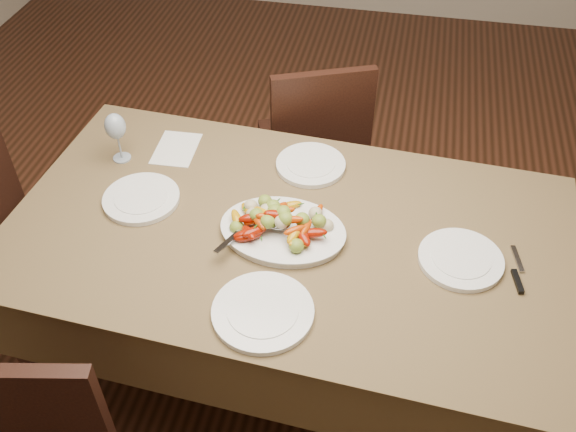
% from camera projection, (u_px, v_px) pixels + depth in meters
% --- Properties ---
extents(floor, '(6.00, 6.00, 0.00)m').
position_uv_depth(floor, '(258.00, 304.00, 2.83)').
color(floor, '#381D11').
rests_on(floor, ground).
extents(dining_table, '(1.90, 1.15, 0.76)m').
position_uv_depth(dining_table, '(288.00, 304.00, 2.35)').
color(dining_table, brown).
rests_on(dining_table, ground).
extents(chair_far, '(0.55, 0.55, 0.95)m').
position_uv_depth(chair_far, '(311.00, 144.00, 2.91)').
color(chair_far, black).
rests_on(chair_far, ground).
extents(serving_platter, '(0.41, 0.32, 0.02)m').
position_uv_depth(serving_platter, '(283.00, 232.00, 2.06)').
color(serving_platter, white).
rests_on(serving_platter, dining_table).
extents(roasted_vegetables, '(0.34, 0.24, 0.09)m').
position_uv_depth(roasted_vegetables, '(283.00, 219.00, 2.03)').
color(roasted_vegetables, '#7A1002').
rests_on(roasted_vegetables, serving_platter).
extents(serving_spoon, '(0.28, 0.15, 0.03)m').
position_uv_depth(serving_spoon, '(260.00, 228.00, 2.03)').
color(serving_spoon, '#9EA0A8').
rests_on(serving_spoon, serving_platter).
extents(plate_left, '(0.26, 0.26, 0.02)m').
position_uv_depth(plate_left, '(141.00, 199.00, 2.19)').
color(plate_left, white).
rests_on(plate_left, dining_table).
extents(plate_right, '(0.26, 0.26, 0.02)m').
position_uv_depth(plate_right, '(461.00, 260.00, 1.98)').
color(plate_right, white).
rests_on(plate_right, dining_table).
extents(plate_far, '(0.25, 0.25, 0.02)m').
position_uv_depth(plate_far, '(311.00, 165.00, 2.32)').
color(plate_far, white).
rests_on(plate_far, dining_table).
extents(plate_near, '(0.29, 0.29, 0.02)m').
position_uv_depth(plate_near, '(263.00, 312.00, 1.83)').
color(plate_near, white).
rests_on(plate_near, dining_table).
extents(wine_glass, '(0.08, 0.08, 0.20)m').
position_uv_depth(wine_glass, '(117.00, 136.00, 2.30)').
color(wine_glass, '#8C99A5').
rests_on(wine_glass, dining_table).
extents(menu_card, '(0.16, 0.22, 0.00)m').
position_uv_depth(menu_card, '(176.00, 149.00, 2.41)').
color(menu_card, silver).
rests_on(menu_card, dining_table).
extents(table_knife, '(0.06, 0.20, 0.01)m').
position_uv_depth(table_knife, '(517.00, 271.00, 1.95)').
color(table_knife, '#9EA0A8').
rests_on(table_knife, dining_table).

